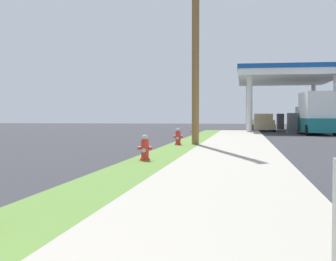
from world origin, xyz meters
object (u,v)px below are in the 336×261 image
object	(u,v)px
fire_hydrant_fourth	(194,132)
utility_pole_midground	(196,31)
fire_hydrant_second	(145,149)
car_tan_by_far_pump	(263,123)
fire_hydrant_third	(178,137)
car_black_by_near_pump	(303,123)
truck_teal_at_forecourt	(315,114)

from	to	relation	value
fire_hydrant_fourth	utility_pole_midground	world-z (taller)	utility_pole_midground
fire_hydrant_second	car_tan_by_far_pump	distance (m)	30.31
car_tan_by_far_pump	fire_hydrant_second	bearing A→B (deg)	-98.58
fire_hydrant_third	car_tan_by_far_pump	xyz separation A→B (m)	(4.58, 22.76, 0.28)
fire_hydrant_third	car_tan_by_far_pump	distance (m)	23.22
fire_hydrant_second	car_black_by_near_pump	bearing A→B (deg)	75.89
fire_hydrant_fourth	car_tan_by_far_pump	size ratio (longest dim) A/B	0.17
fire_hydrant_second	fire_hydrant_third	bearing A→B (deg)	90.47
fire_hydrant_second	car_black_by_near_pump	distance (m)	34.52
car_black_by_near_pump	car_tan_by_far_pump	world-z (taller)	same
fire_hydrant_third	car_black_by_near_pump	size ratio (longest dim) A/B	0.16
utility_pole_midground	truck_teal_at_forecourt	xyz separation A→B (m)	(7.29, 15.87, -3.57)
fire_hydrant_fourth	utility_pole_midground	distance (m)	8.82
fire_hydrant_third	utility_pole_midground	size ratio (longest dim) A/B	0.08
utility_pole_midground	truck_teal_at_forecourt	bearing A→B (deg)	65.32
fire_hydrant_second	fire_hydrant_fourth	xyz separation A→B (m)	(-0.14, 14.62, 0.00)
fire_hydrant_fourth	utility_pole_midground	xyz separation A→B (m)	(0.85, -7.47, 4.61)
truck_teal_at_forecourt	fire_hydrant_fourth	bearing A→B (deg)	-134.09
fire_hydrant_second	utility_pole_midground	size ratio (longest dim) A/B	0.08
fire_hydrant_third	fire_hydrant_fourth	size ratio (longest dim) A/B	1.00
utility_pole_midground	car_tan_by_far_pump	size ratio (longest dim) A/B	2.15
car_black_by_near_pump	truck_teal_at_forecourt	distance (m)	10.49
fire_hydrant_third	truck_teal_at_forecourt	bearing A→B (deg)	62.99
fire_hydrant_third	fire_hydrant_fourth	world-z (taller)	same
fire_hydrant_second	car_black_by_near_pump	world-z (taller)	car_black_by_near_pump
truck_teal_at_forecourt	fire_hydrant_third	bearing A→B (deg)	-117.01
fire_hydrant_second	fire_hydrant_fourth	bearing A→B (deg)	90.54
car_tan_by_far_pump	fire_hydrant_third	bearing A→B (deg)	-101.38
fire_hydrant_third	car_tan_by_far_pump	bearing A→B (deg)	78.62
fire_hydrant_third	car_tan_by_far_pump	world-z (taller)	car_tan_by_far_pump
truck_teal_at_forecourt	fire_hydrant_second	bearing A→B (deg)	-109.17
truck_teal_at_forecourt	car_tan_by_far_pump	bearing A→B (deg)	116.60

